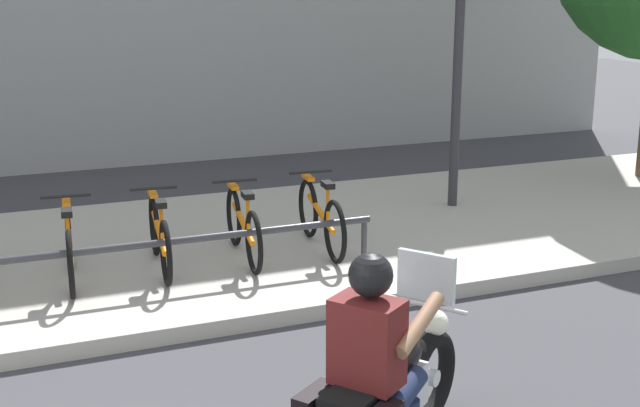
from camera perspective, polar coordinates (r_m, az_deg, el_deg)
name	(u,v)px	position (r m, az deg, el deg)	size (l,w,h in m)	color
motorcycle	(379,402)	(5.27, 4.03, -13.22)	(1.82, 1.32, 1.25)	black
rider	(374,351)	(5.05, 3.65, -9.86)	(0.77, 0.74, 1.45)	#591919
bicycle_4	(69,246)	(8.41, -16.53, -2.75)	(0.48, 1.61, 0.77)	black
bicycle_5	(160,236)	(8.53, -10.75, -2.15)	(0.48, 1.61, 0.77)	black
bicycle_6	(243,226)	(8.74, -5.20, -1.55)	(0.48, 1.63, 0.77)	black
bicycle_7	(321,217)	(9.02, 0.06, -0.92)	(0.48, 1.63, 0.79)	black
bike_rack	(25,261)	(7.84, -19.26, -3.65)	(6.66, 0.07, 0.49)	#333338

